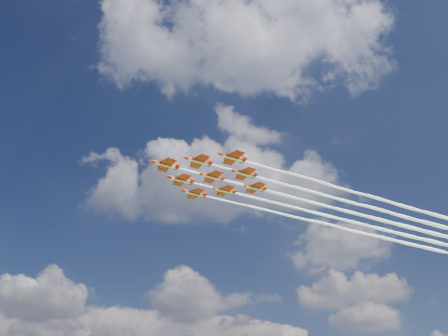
{
  "coord_description": "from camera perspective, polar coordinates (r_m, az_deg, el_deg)",
  "views": [
    {
      "loc": [
        27.38,
        -141.39,
        5.09
      ],
      "look_at": [
        8.77,
        -4.58,
        85.11
      ],
      "focal_mm": 35.0,
      "sensor_mm": 36.0,
      "label": 1
    }
  ],
  "objects": [
    {
      "name": "jet_row3_starb",
      "position": [
        209.57,
        13.42,
        -7.21
      ],
      "size": [
        117.61,
        86.58,
        2.92
      ],
      "rotation": [
        0.0,
        0.0,
        0.63
      ],
      "color": "#AF2309"
    },
    {
      "name": "jet_row4_starb",
      "position": [
        210.45,
        16.72,
        -6.84
      ],
      "size": [
        117.61,
        86.58,
        2.92
      ],
      "rotation": [
        0.0,
        0.0,
        0.63
      ],
      "color": "#AF2309"
    },
    {
      "name": "jet_row3_port",
      "position": [
        189.72,
        19.44,
        -3.8
      ],
      "size": [
        117.61,
        86.58,
        2.92
      ],
      "rotation": [
        0.0,
        0.0,
        0.63
      ],
      "color": "#AF2309"
    },
    {
      "name": "jet_tail",
      "position": [
        212.03,
        19.99,
        -6.46
      ],
      "size": [
        117.61,
        86.58,
        2.92
      ],
      "rotation": [
        0.0,
        0.0,
        0.63
      ],
      "color": "#AF2309"
    },
    {
      "name": "jet_row3_centre",
      "position": [
        199.28,
        16.29,
        -5.6
      ],
      "size": [
        117.61,
        86.58,
        2.92
      ],
      "rotation": [
        0.0,
        0.0,
        0.63
      ],
      "color": "#AF2309"
    },
    {
      "name": "jet_row2_port",
      "position": [
        188.23,
        15.8,
        -4.2
      ],
      "size": [
        117.61,
        86.58,
        2.92
      ],
      "rotation": [
        0.0,
        0.0,
        0.63
      ],
      "color": "#AF2309"
    },
    {
      "name": "jet_row4_port",
      "position": [
        200.82,
        19.73,
        -5.2
      ],
      "size": [
        117.61,
        86.58,
        2.92
      ],
      "rotation": [
        0.0,
        0.0,
        0.63
      ],
      "color": "#AF2309"
    },
    {
      "name": "jet_row2_starb",
      "position": [
        198.48,
        12.81,
        -5.98
      ],
      "size": [
        117.61,
        86.58,
        2.92
      ],
      "rotation": [
        0.0,
        0.0,
        0.63
      ],
      "color": "#AF2309"
    },
    {
      "name": "jet_lead",
      "position": [
        187.51,
        12.12,
        -4.59
      ],
      "size": [
        117.61,
        86.58,
        2.92
      ],
      "rotation": [
        0.0,
        0.0,
        0.63
      ],
      "color": "#AF2309"
    }
  ]
}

